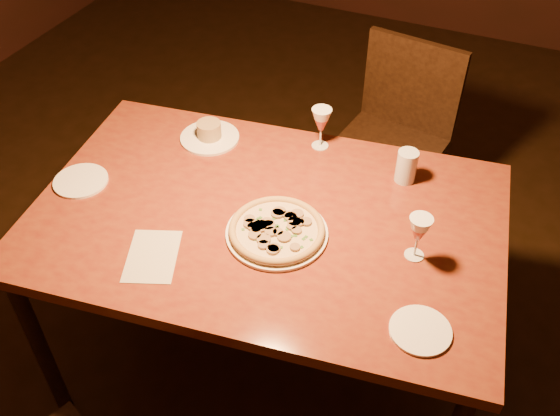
% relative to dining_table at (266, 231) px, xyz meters
% --- Properties ---
extents(floor, '(7.00, 7.00, 0.00)m').
position_rel_dining_table_xyz_m(floor, '(0.18, -0.19, -0.77)').
color(floor, black).
rests_on(floor, ground).
extents(dining_table, '(1.68, 1.20, 0.84)m').
position_rel_dining_table_xyz_m(dining_table, '(0.00, 0.00, 0.00)').
color(dining_table, brown).
rests_on(dining_table, floor).
extents(chair_far, '(0.53, 0.53, 0.97)m').
position_rel_dining_table_xyz_m(chair_far, '(0.19, 1.03, -0.22)').
color(chair_far, black).
rests_on(chair_far, floor).
extents(pizza_plate, '(0.33, 0.33, 0.04)m').
position_rel_dining_table_xyz_m(pizza_plate, '(0.07, -0.07, 0.09)').
color(pizza_plate, white).
rests_on(pizza_plate, dining_table).
extents(ramekin_saucer, '(0.23, 0.23, 0.07)m').
position_rel_dining_table_xyz_m(ramekin_saucer, '(-0.38, 0.31, 0.10)').
color(ramekin_saucer, white).
rests_on(ramekin_saucer, dining_table).
extents(wine_glass_far, '(0.07, 0.07, 0.17)m').
position_rel_dining_table_xyz_m(wine_glass_far, '(0.03, 0.43, 0.16)').
color(wine_glass_far, '#BA4F4D').
rests_on(wine_glass_far, dining_table).
extents(wine_glass_right, '(0.07, 0.07, 0.16)m').
position_rel_dining_table_xyz_m(wine_glass_right, '(0.50, 0.02, 0.15)').
color(wine_glass_right, '#BA4F4D').
rests_on(wine_glass_right, dining_table).
extents(water_tumbler, '(0.07, 0.07, 0.12)m').
position_rel_dining_table_xyz_m(water_tumbler, '(0.38, 0.36, 0.14)').
color(water_tumbler, silver).
rests_on(water_tumbler, dining_table).
extents(side_plate_left, '(0.19, 0.19, 0.01)m').
position_rel_dining_table_xyz_m(side_plate_left, '(-0.67, -0.11, 0.08)').
color(side_plate_left, white).
rests_on(side_plate_left, dining_table).
extents(side_plate_near, '(0.17, 0.17, 0.01)m').
position_rel_dining_table_xyz_m(side_plate_near, '(0.59, -0.26, 0.08)').
color(side_plate_near, white).
rests_on(side_plate_near, dining_table).
extents(menu_card, '(0.23, 0.27, 0.00)m').
position_rel_dining_table_xyz_m(menu_card, '(-0.25, -0.31, 0.08)').
color(menu_card, beige).
rests_on(menu_card, dining_table).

